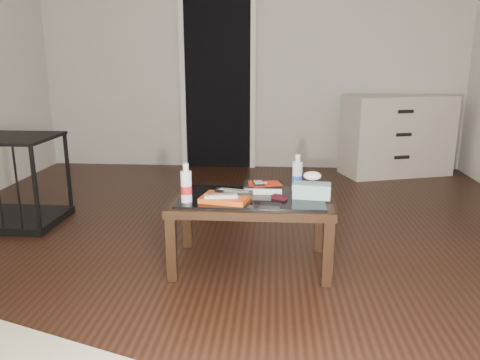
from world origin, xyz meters
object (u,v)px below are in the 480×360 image
object	(u,v)px
water_bottle_left	(186,183)
tissue_box	(312,191)
water_bottle_right	(297,172)
coffee_table	(251,206)
textbook	(263,187)
pet_crate	(3,195)
dresser	(397,135)

from	to	relation	value
water_bottle_left	tissue_box	distance (m)	0.78
water_bottle_left	water_bottle_right	world-z (taller)	same
coffee_table	tissue_box	xyz separation A→B (m)	(0.38, -0.00, 0.11)
coffee_table	tissue_box	bearing A→B (deg)	-0.27
water_bottle_right	textbook	bearing A→B (deg)	-172.01
textbook	water_bottle_right	xyz separation A→B (m)	(0.22, 0.03, 0.10)
coffee_table	pet_crate	size ratio (longest dim) A/B	1.10
dresser	water_bottle_right	size ratio (longest dim) A/B	5.44
tissue_box	water_bottle_left	bearing A→B (deg)	-161.97
water_bottle_left	water_bottle_right	xyz separation A→B (m)	(0.68, 0.31, 0.00)
coffee_table	dresser	distance (m)	3.01
coffee_table	pet_crate	distance (m)	2.15
textbook	tissue_box	bearing A→B (deg)	-24.57
coffee_table	textbook	bearing A→B (deg)	62.08
water_bottle_left	textbook	bearing A→B (deg)	31.52
textbook	water_bottle_left	bearing A→B (deg)	-149.24
textbook	water_bottle_right	bearing A→B (deg)	7.23
dresser	water_bottle_right	distance (m)	2.73
textbook	water_bottle_left	size ratio (longest dim) A/B	1.05
dresser	pet_crate	distance (m)	4.07
coffee_table	pet_crate	world-z (taller)	pet_crate
coffee_table	textbook	distance (m)	0.17
tissue_box	water_bottle_right	bearing A→B (deg)	124.23
dresser	textbook	bearing A→B (deg)	-138.32
pet_crate	water_bottle_left	bearing A→B (deg)	-25.19
pet_crate	tissue_box	bearing A→B (deg)	-14.59
pet_crate	water_bottle_right	xyz separation A→B (m)	(2.33, -0.49, 0.35)
textbook	water_bottle_left	world-z (taller)	water_bottle_left
textbook	tissue_box	xyz separation A→B (m)	(0.31, -0.13, 0.02)
pet_crate	water_bottle_right	world-z (taller)	pet_crate
coffee_table	dresser	xyz separation A→B (m)	(1.54, 2.59, 0.05)
coffee_table	dresser	size ratio (longest dim) A/B	0.77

